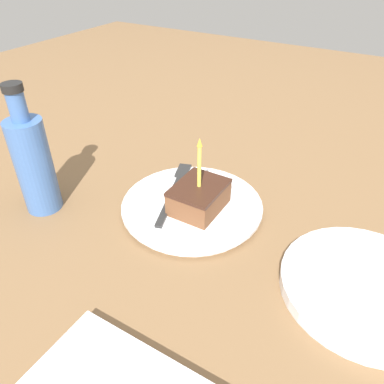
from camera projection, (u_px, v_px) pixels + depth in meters
The scene contains 6 objects.
ground_plane at pixel (200, 218), 0.67m from camera, with size 2.40×2.40×0.04m.
plate at pixel (192, 206), 0.66m from camera, with size 0.25×0.25×0.02m.
cake_slice at pixel (199, 197), 0.63m from camera, with size 0.08×0.10×0.13m.
fork at pixel (175, 188), 0.68m from camera, with size 0.08×0.19×0.00m.
bottle at pixel (33, 163), 0.62m from camera, with size 0.06×0.06×0.22m.
side_plate at pixel (365, 287), 0.51m from camera, with size 0.23×0.23×0.02m.
Camera 1 is at (0.26, -0.46, 0.41)m, focal length 35.00 mm.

